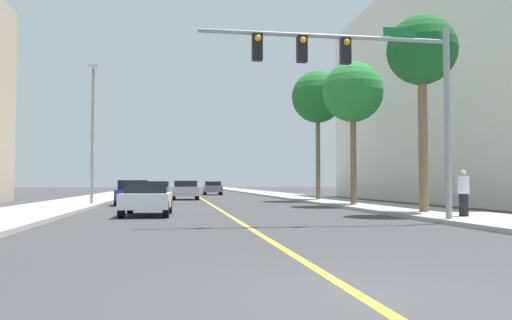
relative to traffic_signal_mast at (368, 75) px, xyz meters
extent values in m
plane|color=#38383A|center=(-3.95, 32.30, -4.78)|extent=(192.00, 192.00, 0.00)
cube|color=#B2ADA3|center=(-12.18, 32.30, -4.70)|extent=(3.96, 168.00, 0.15)
cube|color=#9E9B93|center=(4.28, 32.30, -4.70)|extent=(3.96, 168.00, 0.15)
cube|color=yellow|center=(-3.95, 32.30, -4.78)|extent=(0.16, 144.00, 0.01)
cube|color=silver|center=(14.69, 18.45, 2.97)|extent=(10.99, 26.93, 15.49)
cylinder|color=gray|center=(2.70, 0.01, -1.47)|extent=(0.20, 0.20, 6.31)
cylinder|color=gray|center=(-1.37, 0.01, 1.18)|extent=(8.14, 0.14, 0.14)
cube|color=black|center=(-0.76, 0.01, 0.73)|extent=(0.32, 0.24, 0.84)
sphere|color=orange|center=(-0.76, -0.13, 0.98)|extent=(0.20, 0.20, 0.20)
cube|color=black|center=(-2.19, 0.01, 0.73)|extent=(0.32, 0.24, 0.84)
sphere|color=orange|center=(-2.19, -0.13, 0.98)|extent=(0.20, 0.20, 0.20)
cube|color=black|center=(-3.61, 0.01, 0.73)|extent=(0.32, 0.24, 0.84)
sphere|color=orange|center=(-3.61, -0.13, 0.98)|extent=(0.20, 0.20, 0.20)
cube|color=#147233|center=(1.07, 0.01, 1.43)|extent=(1.10, 0.04, 0.28)
cylinder|color=gray|center=(-10.70, 14.24, -0.84)|extent=(0.16, 0.16, 7.58)
cube|color=beige|center=(-10.70, 14.24, 3.10)|extent=(0.56, 0.28, 0.20)
cylinder|color=brown|center=(3.84, 3.92, -1.33)|extent=(0.37, 0.37, 6.60)
sphere|color=#195B23|center=(3.84, 3.92, 1.97)|extent=(2.85, 2.85, 2.85)
cone|color=#195B23|center=(4.69, 4.02, 1.77)|extent=(0.57, 1.50, 1.37)
cone|color=#195B23|center=(3.99, 4.76, 1.77)|extent=(1.48, 0.67, 1.36)
cone|color=#195B23|center=(3.09, 4.32, 1.77)|extent=(0.98, 1.45, 1.43)
cone|color=#195B23|center=(3.11, 3.48, 1.77)|extent=(0.99, 1.30, 1.55)
cone|color=#195B23|center=(3.98, 3.08, 1.77)|extent=(1.56, 0.68, 1.32)
cylinder|color=brown|center=(3.70, 11.74, -1.51)|extent=(0.33, 0.33, 6.24)
sphere|color=#287F33|center=(3.70, 11.74, 1.61)|extent=(3.38, 3.38, 3.38)
cone|color=#287F33|center=(4.71, 11.74, 1.41)|extent=(0.44, 1.38, 1.69)
cone|color=#287F33|center=(3.83, 12.75, 1.41)|extent=(1.46, 0.60, 1.78)
cone|color=#287F33|center=(2.69, 11.63, 1.41)|extent=(0.55, 1.35, 1.58)
cone|color=#287F33|center=(3.52, 10.75, 1.41)|extent=(1.70, 0.71, 1.51)
cylinder|color=brown|center=(3.90, 19.57, -1.00)|extent=(0.32, 0.32, 7.26)
sphere|color=#1E6B28|center=(3.90, 19.57, 2.63)|extent=(3.70, 3.70, 3.70)
cone|color=#1E6B28|center=(5.01, 19.59, 2.43)|extent=(0.46, 1.64, 1.35)
cone|color=#1E6B28|center=(3.92, 20.68, 2.43)|extent=(2.06, 0.49, 1.42)
cone|color=#1E6B28|center=(2.80, 19.41, 2.43)|extent=(0.59, 1.40, 1.67)
cone|color=#1E6B28|center=(3.92, 18.46, 2.43)|extent=(1.85, 0.47, 1.64)
cube|color=#1E389E|center=(-8.53, 15.43, -4.16)|extent=(2.03, 3.87, 0.59)
cube|color=black|center=(-8.53, 15.57, -3.60)|extent=(1.73, 1.93, 0.54)
cylinder|color=black|center=(-7.63, 14.11, -4.46)|extent=(0.24, 0.65, 0.64)
cylinder|color=black|center=(-9.33, 14.05, -4.46)|extent=(0.24, 0.65, 0.64)
cylinder|color=black|center=(-7.73, 16.81, -4.46)|extent=(0.24, 0.65, 0.64)
cylinder|color=black|center=(-9.42, 16.76, -4.46)|extent=(0.24, 0.65, 0.64)
cube|color=#BCBCC1|center=(-5.29, 24.29, -4.12)|extent=(1.95, 3.83, 0.68)
cube|color=black|center=(-5.29, 24.36, -3.56)|extent=(1.71, 1.68, 0.45)
cylinder|color=black|center=(-6.15, 25.65, -4.46)|extent=(0.22, 0.64, 0.64)
cylinder|color=black|center=(-4.41, 25.65, -4.46)|extent=(0.22, 0.64, 0.64)
cylinder|color=black|center=(-6.16, 22.93, -4.46)|extent=(0.22, 0.64, 0.64)
cylinder|color=black|center=(-4.42, 22.93, -4.46)|extent=(0.22, 0.64, 0.64)
cube|color=white|center=(-7.20, 5.49, -4.17)|extent=(1.96, 3.99, 0.58)
cube|color=black|center=(-7.20, 5.40, -3.64)|extent=(1.67, 1.84, 0.47)
cylinder|color=black|center=(-7.97, 6.93, -4.46)|extent=(0.24, 0.65, 0.64)
cylinder|color=black|center=(-6.33, 6.87, -4.46)|extent=(0.24, 0.65, 0.64)
cylinder|color=black|center=(-8.06, 4.10, -4.46)|extent=(0.24, 0.65, 0.64)
cylinder|color=black|center=(-6.42, 4.05, -4.46)|extent=(0.24, 0.65, 0.64)
cube|color=slate|center=(-2.13, 39.19, -4.12)|extent=(1.91, 4.21, 0.68)
cube|color=black|center=(-2.13, 39.22, -3.57)|extent=(1.66, 1.94, 0.43)
cylinder|color=black|center=(-2.95, 40.74, -4.46)|extent=(0.23, 0.64, 0.64)
cylinder|color=black|center=(-1.28, 40.73, -4.46)|extent=(0.23, 0.64, 0.64)
cylinder|color=black|center=(-2.98, 37.66, -4.46)|extent=(0.23, 0.64, 0.64)
cylinder|color=black|center=(-1.32, 37.64, -4.46)|extent=(0.23, 0.64, 0.64)
cylinder|color=black|center=(3.85, 1.05, -4.24)|extent=(0.32, 0.32, 0.78)
cylinder|color=silver|center=(3.85, 1.05, -3.54)|extent=(0.38, 0.38, 0.62)
sphere|color=tan|center=(3.85, 1.05, -3.12)|extent=(0.21, 0.21, 0.21)
camera|label=1|loc=(-6.10, -15.49, -3.45)|focal=35.96mm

